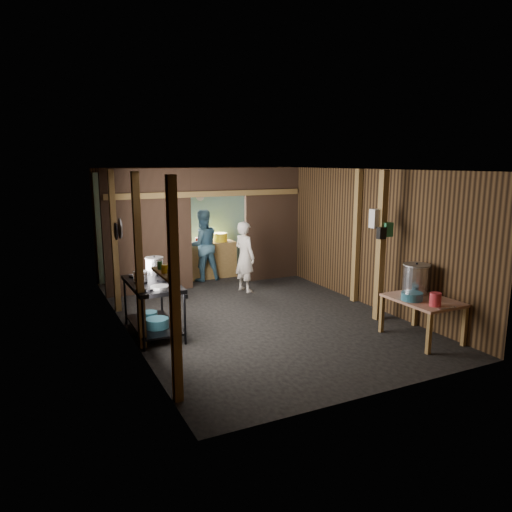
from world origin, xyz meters
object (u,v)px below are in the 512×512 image
prep_table (422,319)px  stove_pot_large (154,266)px  gas_range (153,308)px  cook (245,257)px  pink_bucket (435,299)px  yellow_tub (220,237)px  stock_pot (416,279)px

prep_table → stove_pot_large: 4.42m
gas_range → cook: cook is taller
pink_bucket → gas_range: bearing=146.2°
gas_range → pink_bucket: bearing=-33.8°
yellow_tub → cook: size_ratio=0.24×
gas_range → prep_table: 4.24m
prep_table → yellow_tub: 5.49m
stove_pot_large → yellow_tub: size_ratio=0.86×
stock_pot → yellow_tub: 5.19m
pink_bucket → prep_table: bearing=71.3°
gas_range → yellow_tub: size_ratio=3.99×
cook → gas_range: bearing=109.9°
prep_table → cook: 4.02m
gas_range → stove_pot_large: size_ratio=4.63×
prep_table → pink_bucket: (-0.12, -0.35, 0.42)m
gas_range → stove_pot_large: stove_pot_large is taller
prep_table → cook: cook is taller
pink_bucket → yellow_tub: yellow_tub is taller
gas_range → prep_table: (3.71, -2.05, -0.11)m
stove_pot_large → pink_bucket: bearing=-40.4°
prep_table → yellow_tub: (-1.27, 5.30, 0.63)m
stove_pot_large → yellow_tub: bearing=50.4°
cook → stock_pot: bearing=-173.3°
gas_range → pink_bucket: (3.59, -2.41, 0.32)m
prep_table → gas_range: bearing=151.0°
stove_pot_large → stock_pot: size_ratio=0.63×
stove_pot_large → stock_pot: (3.67, -2.26, -0.12)m
cook → pink_bucket: bearing=-179.7°
prep_table → yellow_tub: yellow_tub is taller
prep_table → pink_bucket: bearing=-108.7°
pink_bucket → yellow_tub: (-1.15, 5.66, 0.20)m
prep_table → yellow_tub: bearing=103.4°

